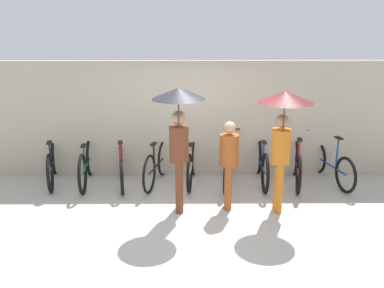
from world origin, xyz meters
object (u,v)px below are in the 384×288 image
parked_bicycle_2 (121,167)px  parked_bicycle_8 (330,164)px  parked_bicycle_3 (157,165)px  pedestrian_leading (179,121)px  parked_bicycle_6 (261,164)px  parked_bicycle_4 (192,164)px  pedestrian_trailing (283,123)px  parked_bicycle_0 (52,164)px  parked_bicycle_1 (86,165)px  parked_bicycle_5 (227,167)px  pedestrian_center (229,159)px  parked_bicycle_7 (297,165)px

parked_bicycle_2 → parked_bicycle_8: parked_bicycle_8 is taller
parked_bicycle_3 → pedestrian_leading: 1.88m
parked_bicycle_6 → parked_bicycle_8: parked_bicycle_8 is taller
parked_bicycle_4 → pedestrian_trailing: size_ratio=0.81×
parked_bicycle_2 → pedestrian_trailing: size_ratio=0.81×
parked_bicycle_0 → pedestrian_leading: 3.17m
pedestrian_leading → pedestrian_trailing: (1.68, -0.01, -0.03)m
parked_bicycle_1 → parked_bicycle_5: (2.79, -0.05, -0.05)m
parked_bicycle_3 → pedestrian_center: 1.82m
parked_bicycle_3 → parked_bicycle_5: (1.39, -0.06, -0.03)m
parked_bicycle_1 → parked_bicycle_3: (1.39, 0.01, -0.01)m
parked_bicycle_0 → parked_bicycle_8: size_ratio=0.98×
parked_bicycle_4 → parked_bicycle_7: size_ratio=0.97×
parked_bicycle_0 → parked_bicycle_7: 4.88m
parked_bicycle_5 → parked_bicycle_8: 2.09m
parked_bicycle_5 → pedestrian_trailing: 1.94m
parked_bicycle_7 → pedestrian_leading: pedestrian_leading is taller
parked_bicycle_4 → pedestrian_center: (0.62, -1.18, 0.51)m
parked_bicycle_1 → parked_bicycle_4: bearing=-93.4°
parked_bicycle_6 → pedestrian_center: (-0.77, -1.18, 0.50)m
parked_bicycle_1 → pedestrian_center: size_ratio=1.15×
parked_bicycle_6 → pedestrian_center: pedestrian_center is taller
parked_bicycle_1 → pedestrian_trailing: size_ratio=0.85×
parked_bicycle_7 → pedestrian_trailing: (-0.63, -1.32, 1.19)m
parked_bicycle_2 → parked_bicycle_8: size_ratio=0.96×
pedestrian_leading → pedestrian_trailing: 1.68m
parked_bicycle_0 → parked_bicycle_5: (3.48, -0.12, -0.04)m
parked_bicycle_0 → parked_bicycle_5: parked_bicycle_5 is taller
parked_bicycle_6 → parked_bicycle_8: size_ratio=1.03×
parked_bicycle_2 → parked_bicycle_7: (3.48, -0.01, 0.04)m
parked_bicycle_8 → pedestrian_leading: bearing=102.7°
pedestrian_center → pedestrian_leading: bearing=19.0°
parked_bicycle_8 → parked_bicycle_4: bearing=78.1°
parked_bicycle_7 → pedestrian_center: (-1.47, -1.11, 0.51)m
parked_bicycle_0 → pedestrian_leading: size_ratio=0.81×
parked_bicycle_7 → pedestrian_leading: (-2.31, -1.30, 1.22)m
parked_bicycle_4 → parked_bicycle_3: bearing=98.0°
pedestrian_leading → pedestrian_trailing: size_ratio=1.03×
parked_bicycle_3 → parked_bicycle_4: size_ratio=1.00×
parked_bicycle_4 → parked_bicycle_8: bearing=-84.2°
parked_bicycle_3 → parked_bicycle_7: size_ratio=0.96×
parked_bicycle_7 → parked_bicycle_2: bearing=100.4°
parked_bicycle_3 → parked_bicycle_8: bearing=-76.8°
parked_bicycle_2 → parked_bicycle_3: (0.70, 0.04, 0.03)m
parked_bicycle_1 → parked_bicycle_8: bearing=-93.9°
parked_bicycle_3 → parked_bicycle_5: bearing=-79.9°
parked_bicycle_0 → parked_bicycle_2: parked_bicycle_0 is taller
parked_bicycle_4 → pedestrian_leading: (-0.22, -1.38, 1.22)m
parked_bicycle_1 → parked_bicycle_3: parked_bicycle_1 is taller
parked_bicycle_7 → pedestrian_center: 1.91m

